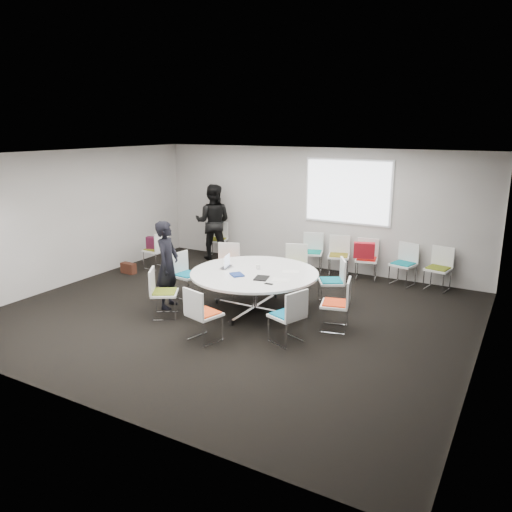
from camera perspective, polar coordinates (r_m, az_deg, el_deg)
The scene contains 31 objects.
room_shell at distance 8.58m, azimuth -1.93°, elevation 2.08°, with size 8.08×7.08×2.88m.
conference_table at distance 8.99m, azimuth -0.19°, elevation -2.95°, with size 2.30×2.30×0.73m.
projection_screen at distance 11.31m, azimuth 10.41°, elevation 7.23°, with size 1.90×0.03×1.35m, color white.
chair_ring_a at distance 8.34m, azimuth 9.07°, elevation -6.55°, with size 0.55×0.56×0.88m.
chair_ring_b at distance 9.49m, azimuth 8.64°, elevation -3.89°, with size 0.62×0.62×0.88m.
chair_ring_c at distance 10.42m, azimuth 4.48°, elevation -2.07°, with size 0.58×0.57×0.88m.
chair_ring_d at distance 10.49m, azimuth -3.29°, elevation -1.93°, with size 0.59×0.58×0.88m.
chair_ring_e at distance 9.87m, azimuth -7.87°, elevation -3.14°, with size 0.50×0.51×0.88m.
chair_ring_f at distance 8.92m, azimuth -10.44°, elevation -5.20°, with size 0.62×0.63×0.88m.
chair_ring_g at distance 7.87m, azimuth -5.97°, elevation -7.79°, with size 0.56×0.55×0.88m.
chair_ring_h at distance 7.78m, azimuth 3.60°, elevation -7.99°, with size 0.58×0.59×0.88m.
chair_back_a at distance 11.55m, azimuth 6.41°, elevation -0.44°, with size 0.57×0.56×0.88m.
chair_back_b at distance 11.34m, azimuth 9.40°, elevation -0.83°, with size 0.57×0.56×0.88m.
chair_back_c at distance 11.17m, azimuth 12.47°, elevation -1.24°, with size 0.54×0.53×0.88m.
chair_back_d at distance 10.97m, azimuth 16.44°, elevation -1.78°, with size 0.56×0.55×0.88m.
chair_back_e at distance 10.85m, azimuth 20.03°, elevation -2.26°, with size 0.54×0.53×0.88m.
chair_spare_left at distance 11.95m, azimuth -11.32°, elevation -0.12°, with size 0.47×0.48×0.88m.
chair_person_back at distance 12.80m, azimuth -4.46°, elevation 1.10°, with size 0.55×0.54×0.88m.
person_main at distance 9.24m, azimuth -10.08°, elevation -0.99°, with size 0.59×0.39×1.62m, color black.
person_back at distance 12.52m, azimuth -4.93°, elevation 3.91°, with size 0.91×0.71×1.88m, color black.
laptop at distance 9.19m, azimuth -3.17°, elevation -1.31°, with size 0.30×0.20×0.02m, color #333338.
laptop_lid at distance 9.19m, azimuth -3.33°, elevation -0.55°, with size 0.30×0.02×0.22m, color silver.
notebook_black at distance 8.55m, azimuth 0.63°, elevation -2.53°, with size 0.22×0.30×0.02m, color black.
tablet_folio at distance 8.74m, azimuth -2.20°, elevation -2.14°, with size 0.26×0.20×0.03m, color navy.
papers_right at distance 8.97m, azimuth 3.99°, elevation -1.79°, with size 0.30×0.21×0.00m, color white.
papers_front at distance 8.49m, azimuth 2.86°, elevation -2.75°, with size 0.30×0.21×0.00m, color silver.
cup at distance 9.09m, azimuth 0.21°, elevation -1.25°, with size 0.08×0.08×0.09m, color white.
phone at distance 8.26m, azimuth 1.46°, elevation -3.20°, with size 0.14×0.07×0.01m, color black.
maroon_bag at distance 11.88m, azimuth -11.46°, elevation 1.50°, with size 0.40×0.14×0.28m, color #4A132A.
brown_bag at distance 11.74m, azimuth -14.37°, elevation -1.35°, with size 0.36×0.16×0.24m, color #3C1D13.
red_jacket at distance 10.85m, azimuth 12.25°, elevation 0.63°, with size 0.44×0.10×0.35m, color #AF1521.
Camera 1 is at (4.46, -7.15, 3.27)m, focal length 35.00 mm.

